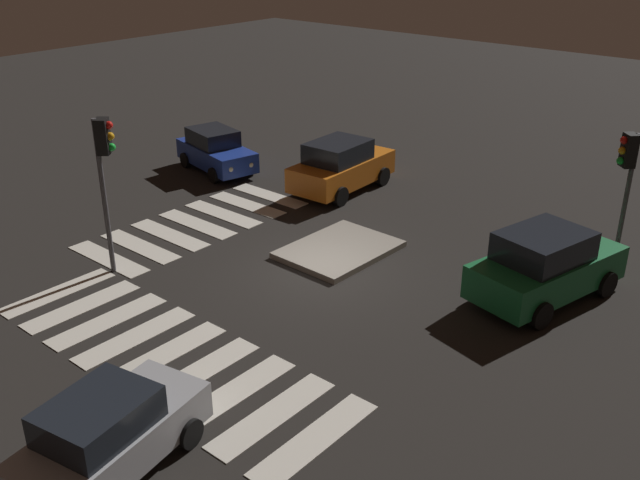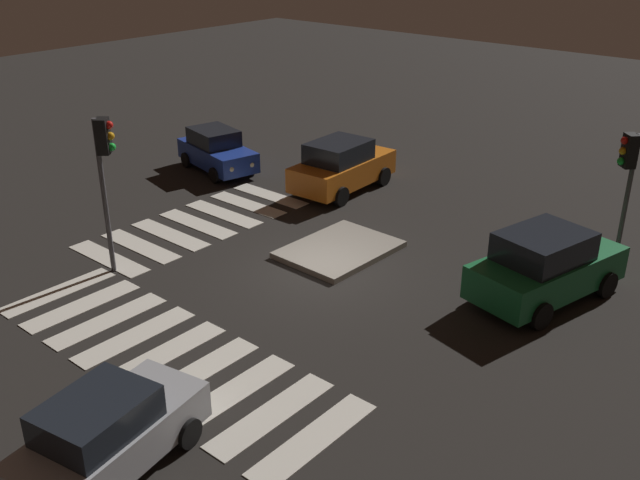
{
  "view_description": "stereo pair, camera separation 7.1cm",
  "coord_description": "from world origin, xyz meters",
  "px_view_note": "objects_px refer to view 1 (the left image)",
  "views": [
    {
      "loc": [
        13.92,
        11.84,
        9.29
      ],
      "look_at": [
        0.0,
        0.0,
        1.0
      ],
      "focal_mm": 40.1,
      "sensor_mm": 36.0,
      "label": 1
    },
    {
      "loc": [
        13.87,
        11.89,
        9.29
      ],
      "look_at": [
        0.0,
        0.0,
        1.0
      ],
      "focal_mm": 40.1,
      "sensor_mm": 36.0,
      "label": 2
    }
  ],
  "objects_px": {
    "car_green": "(546,265)",
    "traffic_light_east": "(104,158)",
    "traffic_island": "(339,250)",
    "car_orange": "(341,166)",
    "car_silver": "(109,435)",
    "car_blue": "(216,151)",
    "traffic_light_west": "(627,165)"
  },
  "relations": [
    {
      "from": "traffic_light_west",
      "to": "car_blue",
      "type": "bearing_deg",
      "value": -38.24
    },
    {
      "from": "car_silver",
      "to": "traffic_island",
      "type": "bearing_deg",
      "value": 5.09
    },
    {
      "from": "car_orange",
      "to": "car_green",
      "type": "bearing_deg",
      "value": -110.07
    },
    {
      "from": "traffic_island",
      "to": "car_green",
      "type": "bearing_deg",
      "value": 102.49
    },
    {
      "from": "traffic_island",
      "to": "car_blue",
      "type": "xyz_separation_m",
      "value": [
        -2.79,
        -8.57,
        0.73
      ]
    },
    {
      "from": "car_green",
      "to": "car_blue",
      "type": "bearing_deg",
      "value": 97.28
    },
    {
      "from": "car_orange",
      "to": "car_green",
      "type": "distance_m",
      "value": 9.72
    },
    {
      "from": "traffic_island",
      "to": "traffic_light_west",
      "type": "xyz_separation_m",
      "value": [
        -4.96,
        6.41,
        2.8
      ]
    },
    {
      "from": "traffic_light_east",
      "to": "traffic_light_west",
      "type": "distance_m",
      "value": 14.5
    },
    {
      "from": "car_orange",
      "to": "car_blue",
      "type": "distance_m",
      "value": 5.41
    },
    {
      "from": "car_green",
      "to": "traffic_light_east",
      "type": "xyz_separation_m",
      "value": [
        6.4,
        -9.93,
        2.43
      ]
    },
    {
      "from": "car_blue",
      "to": "traffic_light_west",
      "type": "xyz_separation_m",
      "value": [
        -2.17,
        14.98,
        2.08
      ]
    },
    {
      "from": "traffic_light_west",
      "to": "traffic_island",
      "type": "bearing_deg",
      "value": -8.76
    },
    {
      "from": "car_orange",
      "to": "traffic_light_east",
      "type": "distance_m",
      "value": 9.68
    },
    {
      "from": "car_orange",
      "to": "car_green",
      "type": "xyz_separation_m",
      "value": [
        2.94,
        9.26,
        0.02
      ]
    },
    {
      "from": "car_silver",
      "to": "car_blue",
      "type": "height_order",
      "value": "car_blue"
    },
    {
      "from": "traffic_light_east",
      "to": "traffic_island",
      "type": "bearing_deg",
      "value": 11.61
    },
    {
      "from": "traffic_island",
      "to": "traffic_light_east",
      "type": "xyz_separation_m",
      "value": [
        5.09,
        -4.04,
        3.3
      ]
    },
    {
      "from": "traffic_island",
      "to": "car_orange",
      "type": "xyz_separation_m",
      "value": [
        -4.25,
        -3.36,
        0.85
      ]
    },
    {
      "from": "car_orange",
      "to": "traffic_light_west",
      "type": "distance_m",
      "value": 9.99
    },
    {
      "from": "traffic_island",
      "to": "traffic_light_west",
      "type": "relative_size",
      "value": 0.91
    },
    {
      "from": "car_orange",
      "to": "traffic_light_east",
      "type": "height_order",
      "value": "traffic_light_east"
    },
    {
      "from": "car_blue",
      "to": "car_silver",
      "type": "bearing_deg",
      "value": -35.7
    },
    {
      "from": "car_blue",
      "to": "traffic_light_east",
      "type": "relative_size",
      "value": 0.9
    },
    {
      "from": "car_green",
      "to": "car_blue",
      "type": "height_order",
      "value": "car_green"
    },
    {
      "from": "car_green",
      "to": "traffic_light_east",
      "type": "bearing_deg",
      "value": 135.89
    },
    {
      "from": "traffic_island",
      "to": "car_orange",
      "type": "height_order",
      "value": "car_orange"
    },
    {
      "from": "car_silver",
      "to": "car_green",
      "type": "bearing_deg",
      "value": -25.95
    },
    {
      "from": "traffic_light_east",
      "to": "traffic_light_west",
      "type": "bearing_deg",
      "value": 3.91
    },
    {
      "from": "traffic_island",
      "to": "car_blue",
      "type": "height_order",
      "value": "car_blue"
    },
    {
      "from": "car_silver",
      "to": "traffic_light_east",
      "type": "height_order",
      "value": "traffic_light_east"
    },
    {
      "from": "car_orange",
      "to": "car_blue",
      "type": "height_order",
      "value": "car_orange"
    }
  ]
}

